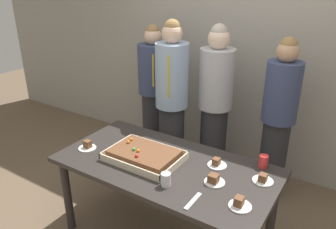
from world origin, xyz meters
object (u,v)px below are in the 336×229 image
(plated_slice_far_left, at_px, (263,179))
(drink_cup_nearest, at_px, (166,180))
(plated_slice_center_front, at_px, (217,164))
(sheet_cake, at_px, (144,155))
(plated_slice_near_right, at_px, (87,146))
(plated_slice_far_right, at_px, (240,204))
(drink_cup_middle, at_px, (263,161))
(person_serving_front, at_px, (278,119))
(party_table, at_px, (165,173))
(person_far_right_suit, at_px, (172,103))
(plated_slice_near_left, at_px, (214,180))
(person_striped_tie_right, at_px, (154,92))
(person_green_shirt_behind, at_px, (215,105))
(cake_server_utensil, at_px, (193,201))

(plated_slice_far_left, height_order, drink_cup_nearest, drink_cup_nearest)
(plated_slice_center_front, bearing_deg, sheet_cake, -157.16)
(drink_cup_nearest, bearing_deg, plated_slice_near_right, 174.01)
(plated_slice_far_right, distance_m, drink_cup_middle, 0.55)
(sheet_cake, height_order, person_serving_front, person_serving_front)
(party_table, height_order, plated_slice_center_front, plated_slice_center_front)
(plated_slice_center_front, bearing_deg, person_far_right_suit, 142.46)
(drink_cup_middle, relative_size, person_serving_front, 0.06)
(plated_slice_center_front, height_order, person_far_right_suit, person_far_right_suit)
(drink_cup_nearest, relative_size, person_far_right_suit, 0.06)
(plated_slice_near_left, distance_m, person_striped_tie_right, 1.80)
(plated_slice_far_right, height_order, plated_slice_center_front, plated_slice_far_right)
(plated_slice_center_front, relative_size, drink_cup_nearest, 1.50)
(sheet_cake, relative_size, person_serving_front, 0.36)
(plated_slice_far_left, distance_m, person_green_shirt_behind, 1.20)
(drink_cup_middle, xyz_separation_m, person_serving_front, (-0.10, 0.74, 0.05))
(drink_cup_middle, relative_size, person_striped_tie_right, 0.06)
(person_striped_tie_right, bearing_deg, sheet_cake, -0.02)
(plated_slice_near_right, xyz_separation_m, plated_slice_far_right, (1.38, -0.03, 0.00))
(drink_cup_nearest, distance_m, person_serving_front, 1.41)
(drink_cup_middle, bearing_deg, plated_slice_center_front, -149.98)
(party_table, height_order, plated_slice_far_left, plated_slice_far_left)
(party_table, distance_m, plated_slice_center_front, 0.42)
(party_table, height_order, person_serving_front, person_serving_front)
(sheet_cake, xyz_separation_m, plated_slice_far_right, (0.87, -0.15, -0.02))
(plated_slice_near_left, xyz_separation_m, drink_cup_nearest, (-0.27, -0.21, 0.03))
(cake_server_utensil, bearing_deg, plated_slice_far_left, 56.11)
(person_green_shirt_behind, xyz_separation_m, person_striped_tie_right, (-0.84, 0.10, -0.05))
(plated_slice_near_left, xyz_separation_m, cake_server_utensil, (-0.02, -0.26, -0.02))
(plated_slice_far_left, xyz_separation_m, plated_slice_center_front, (-0.37, 0.02, -0.00))
(plated_slice_center_front, relative_size, person_green_shirt_behind, 0.09)
(drink_cup_nearest, xyz_separation_m, person_striped_tie_right, (-1.08, 1.40, 0.04))
(drink_cup_nearest, relative_size, person_serving_front, 0.06)
(plated_slice_far_right, xyz_separation_m, person_striped_tie_right, (-1.60, 1.33, 0.06))
(plated_slice_near_left, xyz_separation_m, person_striped_tie_right, (-1.35, 1.19, 0.06))
(plated_slice_center_front, distance_m, person_striped_tie_right, 1.59)
(plated_slice_far_left, bearing_deg, person_far_right_suit, 151.60)
(plated_slice_far_left, distance_m, plated_slice_center_front, 0.37)
(sheet_cake, height_order, plated_slice_near_left, sheet_cake)
(plated_slice_center_front, bearing_deg, person_striped_tie_right, 142.75)
(plated_slice_center_front, distance_m, person_green_shirt_behind, 0.97)
(plated_slice_center_front, height_order, cake_server_utensil, plated_slice_center_front)
(plated_slice_far_left, height_order, person_far_right_suit, person_far_right_suit)
(person_far_right_suit, bearing_deg, plated_slice_center_front, 35.09)
(drink_cup_middle, xyz_separation_m, person_green_shirt_behind, (-0.74, 0.69, 0.09))
(person_far_right_suit, bearing_deg, sheet_cake, -0.04)
(cake_server_utensil, height_order, person_green_shirt_behind, person_green_shirt_behind)
(cake_server_utensil, relative_size, person_green_shirt_behind, 0.12)
(plated_slice_near_right, distance_m, plated_slice_center_front, 1.10)
(drink_cup_nearest, bearing_deg, plated_slice_near_left, 37.71)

